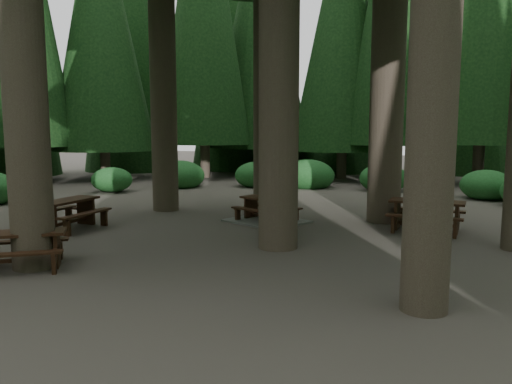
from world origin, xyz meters
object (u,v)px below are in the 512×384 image
at_px(picnic_table_b, 67,210).
at_px(picnic_table_c, 267,214).
at_px(picnic_table_d, 427,211).
at_px(picnic_table_e, 20,244).

height_order(picnic_table_b, picnic_table_c, picnic_table_b).
bearing_deg(picnic_table_d, picnic_table_c, -172.27).
relative_size(picnic_table_b, picnic_table_d, 0.99).
distance_m(picnic_table_b, picnic_table_c, 5.19).
height_order(picnic_table_b, picnic_table_e, picnic_table_b).
bearing_deg(picnic_table_e, picnic_table_d, 6.06).
height_order(picnic_table_c, picnic_table_d, picnic_table_d).
xyz_separation_m(picnic_table_c, picnic_table_e, (-2.43, -6.03, 0.24)).
bearing_deg(picnic_table_c, picnic_table_d, 27.12).
relative_size(picnic_table_c, picnic_table_d, 1.33).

